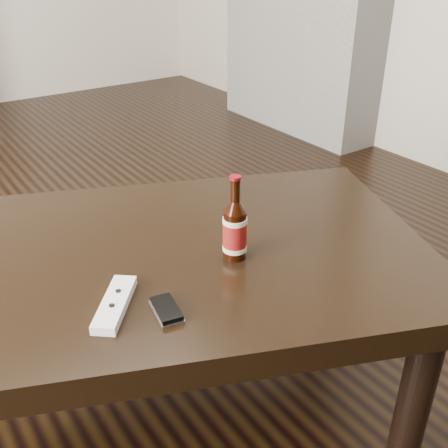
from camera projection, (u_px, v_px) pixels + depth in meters
coffee_table at (150, 274)px, 1.28m from camera, size 1.54×1.25×0.50m
beer_bottle at (235, 230)px, 1.19m from camera, size 0.07×0.07×0.20m
phone at (166, 310)px, 1.04m from camera, size 0.06×0.10×0.02m
remote at (115, 304)px, 1.05m from camera, size 0.15×0.16×0.02m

